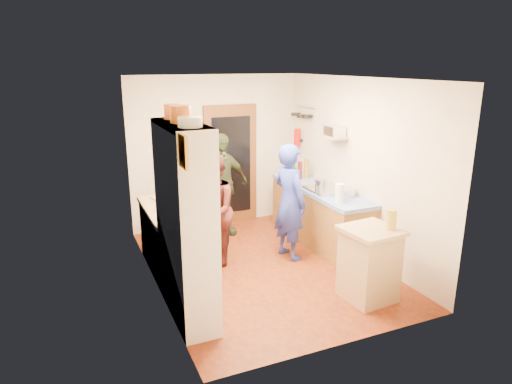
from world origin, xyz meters
TOP-DOWN VIEW (x-y plane):
  - floor at (0.00, 0.00)m, footprint 3.00×4.00m
  - ceiling at (0.00, 0.00)m, footprint 3.00×4.00m
  - wall_back at (0.00, 2.01)m, footprint 3.00×0.02m
  - wall_front at (0.00, -2.01)m, footprint 3.00×0.02m
  - wall_left at (-1.51, 0.00)m, footprint 0.02×4.00m
  - wall_right at (1.51, 0.00)m, footprint 0.02×4.00m
  - door_frame at (0.25, 1.97)m, footprint 0.95×0.06m
  - door_glass at (0.25, 1.94)m, footprint 0.70×0.02m
  - hutch_body at (-1.30, -0.80)m, footprint 0.40×1.20m
  - hutch_top_shelf at (-1.30, -0.80)m, footprint 0.40×1.14m
  - plate_stack at (-1.30, -1.15)m, footprint 0.23×0.23m
  - orange_pot_a at (-1.30, -0.79)m, footprint 0.22×0.22m
  - orange_pot_b at (-1.30, -0.42)m, footprint 0.18×0.18m
  - left_counter_base at (-1.20, 0.45)m, footprint 0.60×1.40m
  - left_counter_top at (-1.20, 0.45)m, footprint 0.64×1.44m
  - toaster at (-1.15, -0.07)m, footprint 0.30×0.23m
  - kettle at (-1.25, 0.35)m, footprint 0.18×0.18m
  - orange_bowl at (-1.12, 0.55)m, footprint 0.25×0.25m
  - chopping_board at (-1.18, 0.94)m, footprint 0.34×0.28m
  - right_counter_base at (1.20, 0.50)m, footprint 0.60×2.20m
  - right_counter_top at (1.20, 0.50)m, footprint 0.62×2.22m
  - hob at (1.20, 0.33)m, footprint 0.55×0.58m
  - pot_on_hob at (1.15, 0.41)m, footprint 0.19×0.19m
  - bottle_a at (1.05, 1.16)m, footprint 0.10×0.10m
  - bottle_b at (1.18, 1.15)m, footprint 0.09×0.09m
  - bottle_c at (1.31, 1.16)m, footprint 0.09×0.09m
  - paper_towel at (1.05, -0.24)m, footprint 0.14×0.14m
  - mixing_bowl at (1.30, -0.02)m, footprint 0.33×0.33m
  - island_base at (0.80, -1.31)m, footprint 0.60×0.60m
  - island_top at (0.80, -1.31)m, footprint 0.67×0.67m
  - cutting_board at (0.75, -1.26)m, footprint 0.37×0.31m
  - oil_jar at (0.99, -1.41)m, footprint 0.13×0.13m
  - pan_rail at (1.46, 1.52)m, footprint 0.02×0.65m
  - pan_hang_a at (1.40, 1.35)m, footprint 0.18×0.18m
  - pan_hang_b at (1.40, 1.55)m, footprint 0.16×0.16m
  - pan_hang_c at (1.40, 1.75)m, footprint 0.17×0.17m
  - wall_shelf at (1.37, 0.45)m, footprint 0.26×0.42m
  - radio at (1.37, 0.45)m, footprint 0.24×0.31m
  - ext_bracket at (1.47, 1.70)m, footprint 0.06×0.10m
  - fire_extinguisher at (1.41, 1.70)m, footprint 0.11×0.11m
  - picture_frame at (-1.48, -1.55)m, footprint 0.03×0.25m
  - person_hob at (0.53, 0.17)m, footprint 0.52×0.69m
  - person_left at (-0.58, 0.40)m, footprint 0.80×0.92m
  - person_back at (-0.11, 1.45)m, footprint 1.06×0.58m

SIDE VIEW (x-z plane):
  - floor at x=0.00m, z-range -0.02..0.00m
  - right_counter_base at x=1.20m, z-range 0.00..0.84m
  - left_counter_base at x=-1.20m, z-range 0.00..0.85m
  - island_base at x=0.80m, z-range 0.00..0.86m
  - person_left at x=-0.58m, z-range 0.00..1.61m
  - person_hob at x=0.53m, z-range 0.00..1.70m
  - person_back at x=-0.11m, z-range 0.00..1.71m
  - right_counter_top at x=1.20m, z-range 0.84..0.90m
  - left_counter_top at x=-1.20m, z-range 0.85..0.90m
  - island_top at x=0.80m, z-range 0.86..0.91m
  - cutting_board at x=0.75m, z-range 0.89..0.91m
  - chopping_board at x=-1.18m, z-range 0.90..0.92m
  - hob at x=1.20m, z-range 0.90..0.94m
  - orange_bowl at x=-1.12m, z-range 0.90..0.99m
  - mixing_bowl at x=1.30m, z-range 0.90..1.01m
  - kettle at x=-1.25m, z-range 0.90..1.06m
  - toaster at x=-1.15m, z-range 0.90..1.10m
  - pot_on_hob at x=1.15m, z-range 0.94..1.07m
  - oil_jar at x=0.99m, z-range 0.91..1.15m
  - paper_towel at x=1.05m, z-range 0.90..1.16m
  - bottle_b at x=1.18m, z-range 0.90..1.19m
  - door_frame at x=0.25m, z-range 0.00..2.10m
  - door_glass at x=0.25m, z-range 0.20..1.90m
  - bottle_a at x=1.05m, z-range 0.90..1.22m
  - bottle_c at x=1.31m, z-range 0.90..1.23m
  - hutch_body at x=-1.30m, z-range 0.00..2.20m
  - wall_back at x=0.00m, z-range 0.00..2.60m
  - wall_front at x=0.00m, z-range 0.00..2.60m
  - wall_left at x=-1.51m, z-range 0.00..2.60m
  - wall_right at x=1.51m, z-range 0.00..2.60m
  - ext_bracket at x=1.47m, z-range 1.43..1.47m
  - fire_extinguisher at x=1.41m, z-range 1.34..1.66m
  - wall_shelf at x=1.37m, z-range 1.69..1.71m
  - radio at x=1.37m, z-range 1.72..1.86m
  - pan_hang_b at x=1.40m, z-range 1.88..1.92m
  - pan_hang_c at x=1.40m, z-range 1.89..1.93m
  - pan_hang_a at x=1.40m, z-range 1.90..1.94m
  - pan_rail at x=1.46m, z-range 2.04..2.06m
  - picture_frame at x=-1.48m, z-range 1.90..2.20m
  - hutch_top_shelf at x=-1.30m, z-range 2.16..2.20m
  - plate_stack at x=-1.30m, z-range 2.20..2.30m
  - orange_pot_b at x=-1.30m, z-range 2.20..2.36m
  - orange_pot_a at x=-1.30m, z-range 2.20..2.37m
  - ceiling at x=0.00m, z-range 2.60..2.62m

